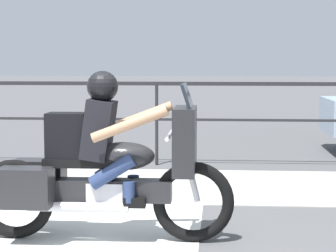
# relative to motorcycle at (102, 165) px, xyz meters

# --- Properties ---
(sidewalk_band) EXTENTS (44.00, 2.40, 0.01)m
(sidewalk_band) POSITION_rel_motorcycle_xyz_m (0.10, 2.73, -0.71)
(sidewalk_band) COLOR #B7B2A8
(sidewalk_band) RESTS_ON ground
(fence_railing) EXTENTS (36.00, 0.05, 1.34)m
(fence_railing) POSITION_rel_motorcycle_xyz_m (0.10, 4.41, 0.34)
(fence_railing) COLOR #232326
(fence_railing) RESTS_ON ground
(motorcycle) EXTENTS (2.45, 0.76, 1.59)m
(motorcycle) POSITION_rel_motorcycle_xyz_m (0.00, 0.00, 0.00)
(motorcycle) COLOR black
(motorcycle) RESTS_ON ground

